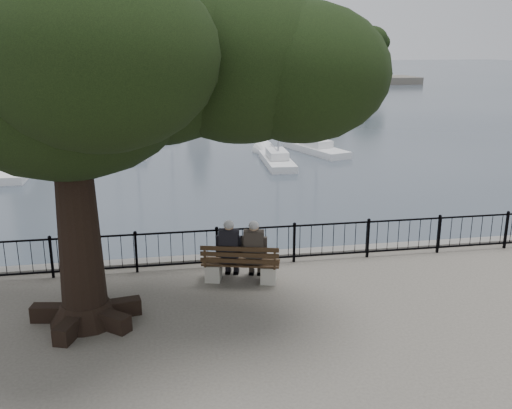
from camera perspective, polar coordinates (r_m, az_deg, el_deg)
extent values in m
cube|color=#66635D|center=(15.40, -0.32, -7.03)|extent=(200.00, 0.40, 1.20)
plane|color=#2B3540|center=(114.19, -8.90, 12.46)|extent=(260.00, 260.00, 0.00)
cube|color=black|center=(14.41, 0.00, -2.37)|extent=(22.00, 0.04, 0.04)
cube|color=black|center=(14.70, 0.00, -5.44)|extent=(22.00, 0.04, 0.04)
cube|color=#A19D8D|center=(13.79, -4.27, -6.71)|extent=(0.46, 0.54, 0.42)
cube|color=#A19D8D|center=(13.64, 1.27, -6.92)|extent=(0.46, 0.54, 0.42)
cube|color=black|center=(13.60, -1.52, -5.85)|extent=(1.91, 0.97, 0.04)
cube|color=black|center=(13.24, -1.67, -5.06)|extent=(1.78, 0.52, 0.41)
cube|color=black|center=(13.60, -2.65, -5.31)|extent=(0.43, 0.39, 0.24)
cube|color=black|center=(13.36, -2.74, -3.94)|extent=(0.50, 0.35, 0.61)
sphere|color=tan|center=(13.26, -2.74, -2.14)|extent=(0.23, 0.23, 0.23)
ellipsoid|color=#999999|center=(13.23, -2.76, -2.02)|extent=(0.24, 0.24, 0.21)
cube|color=black|center=(14.00, -2.47, -6.22)|extent=(0.43, 0.52, 0.46)
cube|color=#28231F|center=(13.54, -0.19, -5.40)|extent=(0.43, 0.39, 0.24)
cube|color=#28231F|center=(13.30, -0.23, -4.02)|extent=(0.50, 0.35, 0.61)
sphere|color=tan|center=(13.20, -0.22, -2.21)|extent=(0.23, 0.23, 0.23)
ellipsoid|color=#999999|center=(13.16, -0.23, -2.10)|extent=(0.24, 0.24, 0.21)
cube|color=#28231F|center=(13.94, -0.07, -6.31)|extent=(0.43, 0.52, 0.46)
cone|color=black|center=(12.35, -16.64, -10.17)|extent=(1.45, 1.45, 0.43)
cone|color=black|center=(11.54, -17.55, 0.38)|extent=(0.94, 0.94, 5.12)
ellipsoid|color=black|center=(11.17, -18.59, 12.27)|extent=(4.95, 4.95, 3.86)
ellipsoid|color=black|center=(11.38, -10.15, 14.60)|extent=(4.44, 4.44, 3.46)
ellipsoid|color=black|center=(11.25, -1.58, 13.95)|extent=(3.92, 3.92, 3.06)
ellipsoid|color=black|center=(11.14, 4.49, 13.02)|extent=(3.41, 3.41, 2.66)
ellipsoid|color=black|center=(12.80, -21.31, 14.68)|extent=(3.92, 3.92, 3.06)
ellipsoid|color=black|center=(9.63, -15.37, 14.10)|extent=(3.92, 3.92, 3.06)
ellipsoid|color=black|center=(12.25, -6.92, 16.40)|extent=(3.75, 3.75, 2.93)
cube|color=#66635D|center=(74.88, -22.28, 10.23)|extent=(9.85, 9.85, 1.40)
cube|color=#66635D|center=(61.42, -5.87, 10.31)|extent=(6.02, 6.02, 1.40)
cube|color=#A19D8D|center=(61.23, -5.94, 12.65)|extent=(2.21, 2.60, 4.01)
cube|color=#66635D|center=(61.15, -6.00, 14.66)|extent=(2.60, 3.00, 0.30)
cube|color=#A19D8D|center=(61.44, -6.04, 15.46)|extent=(1.30, 2.21, 1.40)
cube|color=#A19D8D|center=(60.44, -5.99, 16.12)|extent=(1.50, 1.00, 1.60)
sphere|color=#A19D8D|center=(60.06, -5.99, 17.18)|extent=(1.71, 1.71, 1.71)
cube|color=white|center=(31.68, -22.67, 3.01)|extent=(1.47, 5.24, 0.58)
cube|color=white|center=(31.59, -22.76, 3.89)|extent=(1.07, 2.14, 0.44)
cylinder|color=#ACACB4|center=(30.78, -23.80, 12.12)|extent=(0.12, 0.12, 9.54)
cube|color=white|center=(35.94, -11.77, 5.31)|extent=(2.03, 5.87, 0.64)
cube|color=white|center=(35.85, -11.81, 6.10)|extent=(1.35, 2.43, 0.48)
cylinder|color=#ACACB4|center=(35.05, -12.35, 14.90)|extent=(0.13, 0.13, 11.40)
cube|color=white|center=(31.59, 2.12, 4.21)|extent=(1.57, 4.98, 0.55)
cube|color=white|center=(31.49, 2.13, 5.10)|extent=(1.08, 2.05, 0.41)
cylinder|color=#ACACB4|center=(30.70, 2.32, 13.36)|extent=(0.11, 0.11, 9.49)
cube|color=white|center=(35.24, 5.99, 5.36)|extent=(3.06, 5.55, 0.59)
cube|color=white|center=(35.15, 6.01, 6.16)|extent=(1.71, 2.41, 0.45)
cylinder|color=#ACACB4|center=(34.41, 6.36, 13.15)|extent=(0.12, 0.12, 9.00)
cube|color=white|center=(41.32, -8.50, 6.82)|extent=(2.54, 4.97, 0.53)
cube|color=white|center=(41.25, -8.53, 7.51)|extent=(1.45, 2.14, 0.40)
cylinder|color=#ACACB4|center=(40.58, -8.79, 14.03)|extent=(0.11, 0.11, 9.80)
cube|color=white|center=(48.84, 4.55, 8.33)|extent=(3.38, 5.69, 0.61)
cube|color=white|center=(48.78, 4.57, 8.91)|extent=(1.84, 2.49, 0.46)
cylinder|color=#ACACB4|center=(48.15, 4.77, 13.90)|extent=(0.12, 0.12, 8.92)
cube|color=white|center=(54.05, -14.01, 8.64)|extent=(3.21, 6.28, 0.67)
cube|color=white|center=(53.99, -14.05, 9.17)|extent=(1.84, 2.70, 0.50)
cylinder|color=#ACACB4|center=(53.33, -14.54, 15.77)|extent=(0.13, 0.13, 12.84)
cube|color=#565147|center=(95.20, 7.00, 12.18)|extent=(30.00, 8.00, 1.20)
cylinder|color=black|center=(91.81, 4.34, 13.68)|extent=(0.70, 0.70, 4.00)
ellipsoid|color=black|center=(91.75, 4.39, 16.17)|extent=(5.20, 5.20, 4.16)
cylinder|color=black|center=(95.36, 7.64, 13.67)|extent=(0.70, 0.70, 4.00)
ellipsoid|color=black|center=(95.30, 7.73, 16.07)|extent=(5.20, 5.20, 4.16)
cylinder|color=black|center=(96.38, 11.32, 13.53)|extent=(0.70, 0.70, 4.00)
ellipsoid|color=black|center=(96.32, 11.46, 15.90)|extent=(5.20, 5.20, 4.16)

